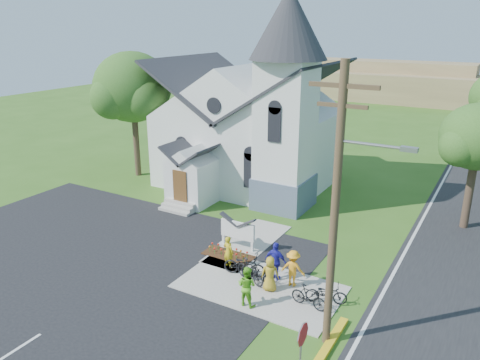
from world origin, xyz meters
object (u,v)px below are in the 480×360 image
Objects in this scene: utility_pole at (337,203)px; cyclist_1 at (247,286)px; church_sign at (238,231)px; bike_2 at (258,273)px; cyclist_3 at (293,268)px; bike_3 at (309,297)px; cyclist_0 at (228,252)px; bike_0 at (245,265)px; cyclist_2 at (276,261)px; cyclist_4 at (270,274)px; bike_4 at (326,293)px; stop_sign at (302,343)px; bike_1 at (250,271)px.

utility_pole is 5.85× the size of cyclist_1.
bike_2 is at bearing -44.58° from church_sign.
bike_3 is (1.26, -1.21, -0.35)m from cyclist_3.
church_sign is 1.41× the size of cyclist_0.
cyclist_2 is at bearing -86.48° from bike_0.
cyclist_1 is 1.03× the size of cyclist_3.
cyclist_4 reaches higher than bike_4.
cyclist_0 is 0.89× the size of bike_2.
cyclist_2 is at bearing 122.75° from stop_sign.
utility_pole is at bearing 141.77° from cyclist_2.
cyclist_3 is (2.25, 0.30, 0.31)m from bike_0.
cyclist_1 is at bearing -158.78° from bike_2.
cyclist_2 reaches higher than cyclist_0.
cyclist_4 is 0.92× the size of bike_4.
bike_3 is (3.01, -0.52, -0.05)m from bike_1.
bike_4 is (2.63, -0.64, -0.45)m from cyclist_2.
stop_sign is at bearing -148.42° from bike_0.
cyclist_1 is 1.49m from cyclist_4.
bike_0 is 1.16× the size of bike_4.
cyclist_0 is 3.24m from cyclist_1.
stop_sign is 1.46× the size of bike_4.
bike_1 is 1.22m from cyclist_2.
cyclist_2 is 2.52m from bike_3.
bike_2 is (0.34, 0.10, -0.07)m from bike_1.
utility_pole reaches higher than stop_sign.
church_sign is 1.26× the size of bike_2.
bike_3 is 0.82m from bike_4.
cyclist_0 is 2.42m from cyclist_2.
utility_pole is at bearing 165.33° from cyclist_0.
bike_1 is at bearing 166.88° from cyclist_0.
church_sign is 9.18m from utility_pole.
cyclist_1 reaches higher than cyclist_0.
church_sign is 1.32× the size of cyclist_3.
cyclist_2 is (-3.55, 2.92, -4.46)m from utility_pole.
cyclist_4 is (-3.35, 1.98, -4.57)m from utility_pole.
cyclist_1 is 1.81m from bike_2.
cyclist_2 is 0.88m from cyclist_3.
cyclist_0 is 0.88× the size of bike_1.
church_sign is 0.89× the size of stop_sign.
church_sign reaches higher than cyclist_4.
cyclist_3 reaches higher than bike_3.
bike_3 is at bearing 150.49° from cyclist_4.
cyclist_3 reaches higher than bike_0.
cyclist_1 is at bearing 171.77° from utility_pole.
cyclist_2 is at bearing -30.92° from bike_2.
cyclist_1 reaches higher than bike_4.
bike_0 is (1.04, -0.29, -0.26)m from cyclist_0.
bike_4 is at bearing -105.74° from bike_0.
bike_4 is (4.01, -0.26, -0.07)m from bike_0.
bike_0 is at bearing -52.81° from church_sign.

